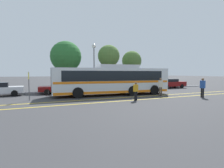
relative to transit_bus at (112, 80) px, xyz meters
name	(u,v)px	position (x,y,z in m)	size (l,w,h in m)	color
ground_plane	(123,94)	(1.28, 0.00, -1.60)	(220.00, 220.00, 0.00)	#38383A
lane_strip_0	(122,98)	(-0.02, -2.20, -1.59)	(0.20, 31.91, 0.01)	gold
lane_strip_1	(131,100)	(-0.02, -3.91, -1.59)	(0.20, 31.91, 0.01)	gold
curb_strip	(97,90)	(-0.02, 4.95, -1.52)	(39.91, 0.36, 0.15)	#99999E
transit_bus	(112,80)	(0.00, 0.00, 0.00)	(12.38, 3.61, 3.15)	silver
parked_car_1	(61,87)	(-4.65, 3.65, -0.92)	(4.85, 2.32, 1.33)	maroon
parked_car_2	(104,85)	(0.68, 4.04, -0.83)	(4.10, 1.92, 1.55)	#335B33
parked_car_3	(140,84)	(6.18, 4.18, -0.86)	(4.39, 1.86, 1.47)	black
parked_car_4	(171,83)	(11.56, 4.07, -0.88)	(4.70, 1.90, 1.39)	maroon
pedestrian_0	(136,90)	(0.30, -4.15, -0.73)	(0.47, 0.36, 1.54)	black
pedestrian_1	(161,86)	(4.20, -2.55, -0.57)	(0.47, 0.41, 1.79)	brown
pedestrian_2	(203,86)	(6.95, -5.15, -0.55)	(0.29, 0.45, 1.83)	black
bus_stop_sign	(29,82)	(-7.81, -0.61, -0.09)	(0.07, 0.40, 2.39)	#59595E
street_lamp	(94,55)	(0.07, 6.23, 3.16)	(0.57, 0.57, 6.22)	#59595E
tree_0	(66,57)	(-3.35, 8.23, 2.96)	(4.22, 4.22, 6.68)	#513823
tree_1	(109,56)	(2.97, 7.97, 3.26)	(3.30, 3.30, 6.53)	#513823
tree_2	(132,61)	(7.83, 9.43, 2.78)	(3.30, 3.30, 6.05)	#513823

